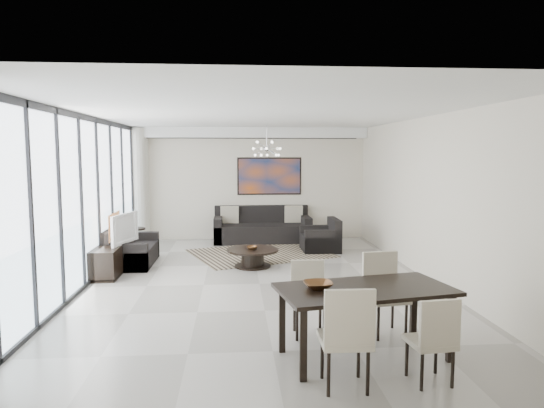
{
  "coord_description": "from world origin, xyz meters",
  "views": [
    {
      "loc": [
        -0.42,
        -8.18,
        2.25
      ],
      "look_at": [
        0.32,
        1.31,
        1.25
      ],
      "focal_mm": 32.0,
      "sensor_mm": 36.0,
      "label": 1
    }
  ],
  "objects": [
    {
      "name": "rug",
      "position": [
        0.15,
        2.54,
        0.01
      ],
      "size": [
        3.47,
        3.09,
        0.01
      ],
      "primitive_type": "cube",
      "rotation": [
        0.0,
        0.0,
        0.36
      ],
      "color": "black",
      "rests_on": "floor"
    },
    {
      "name": "painting",
      "position": [
        0.5,
        4.47,
        1.65
      ],
      "size": [
        1.68,
        0.04,
        0.98
      ],
      "primitive_type": "cube",
      "color": "#B85019",
      "rests_on": "room_shell"
    },
    {
      "name": "window_wall",
      "position": [
        -2.86,
        0.0,
        1.47
      ],
      "size": [
        0.37,
        8.95,
        2.9
      ],
      "color": "silver",
      "rests_on": "floor"
    },
    {
      "name": "room_shell",
      "position": [
        0.46,
        0.0,
        1.45
      ],
      "size": [
        6.0,
        9.0,
        2.9
      ],
      "color": "#A8A39B",
      "rests_on": "ground"
    },
    {
      "name": "dining_chair_sw",
      "position": [
        0.62,
        -3.87,
        0.59
      ],
      "size": [
        0.48,
        0.48,
        1.02
      ],
      "color": "#BEB39D",
      "rests_on": "floor"
    },
    {
      "name": "bowl_dining",
      "position": [
        0.48,
        -3.11,
        0.82
      ],
      "size": [
        0.34,
        0.34,
        0.08
      ],
      "primitive_type": "imported",
      "rotation": [
        0.0,
        0.0,
        0.08
      ],
      "color": "brown",
      "rests_on": "dining_table"
    },
    {
      "name": "armchair",
      "position": [
        1.59,
        2.75,
        0.26
      ],
      "size": [
        0.85,
        0.9,
        0.75
      ],
      "color": "black",
      "rests_on": "floor"
    },
    {
      "name": "sofa_main",
      "position": [
        0.29,
        4.08,
        0.3
      ],
      "size": [
        2.44,
        1.0,
        0.89
      ],
      "color": "black",
      "rests_on": "floor"
    },
    {
      "name": "dining_chair_nw",
      "position": [
        0.49,
        -2.35,
        0.52
      ],
      "size": [
        0.43,
        0.43,
        0.91
      ],
      "color": "#BEB39D",
      "rests_on": "floor"
    },
    {
      "name": "tv_console",
      "position": [
        -2.76,
        1.09,
        0.27
      ],
      "size": [
        0.48,
        1.72,
        0.54
      ],
      "primitive_type": "cube",
      "color": "black",
      "rests_on": "floor"
    },
    {
      "name": "dining_chair_se",
      "position": [
        1.49,
        -3.82,
        0.5
      ],
      "size": [
        0.44,
        0.44,
        0.88
      ],
      "color": "#BEB39D",
      "rests_on": "floor"
    },
    {
      "name": "loveseat",
      "position": [
        -2.54,
        1.69,
        0.26
      ],
      "size": [
        0.85,
        1.52,
        0.76
      ],
      "color": "black",
      "rests_on": "floor"
    },
    {
      "name": "chandelier",
      "position": [
        0.3,
        2.5,
        2.35
      ],
      "size": [
        0.66,
        0.66,
        0.71
      ],
      "color": "silver",
      "rests_on": "room_shell"
    },
    {
      "name": "soffit",
      "position": [
        0.0,
        4.3,
        2.77
      ],
      "size": [
        5.98,
        0.4,
        0.26
      ],
      "primitive_type": "cube",
      "color": "white",
      "rests_on": "room_shell"
    },
    {
      "name": "coffee_table",
      "position": [
        -0.07,
        1.27,
        0.2
      ],
      "size": [
        1.03,
        1.03,
        0.36
      ],
      "color": "black",
      "rests_on": "floor"
    },
    {
      "name": "dining_chair_ne",
      "position": [
        1.43,
        -2.37,
        0.58
      ],
      "size": [
        0.52,
        0.52,
        1.01
      ],
      "color": "#BEB39D",
      "rests_on": "floor"
    },
    {
      "name": "side_table",
      "position": [
        -2.65,
        2.89,
        0.38
      ],
      "size": [
        0.41,
        0.41,
        0.56
      ],
      "color": "black",
      "rests_on": "floor"
    },
    {
      "name": "dining_table",
      "position": [
        1.0,
        -3.1,
        0.7
      ],
      "size": [
        2.03,
        1.28,
        0.79
      ],
      "color": "black",
      "rests_on": "floor"
    },
    {
      "name": "television",
      "position": [
        -2.6,
        1.14,
        0.82
      ],
      "size": [
        0.38,
        1.0,
        0.58
      ],
      "primitive_type": "imported",
      "rotation": [
        0.0,
        0.0,
        1.32
      ],
      "color": "gray",
      "rests_on": "tv_console"
    },
    {
      "name": "bowl_coffee",
      "position": [
        -0.08,
        1.22,
        0.39
      ],
      "size": [
        0.22,
        0.22,
        0.07
      ],
      "primitive_type": "imported",
      "rotation": [
        0.0,
        0.0,
        -0.05
      ],
      "color": "brown",
      "rests_on": "coffee_table"
    }
  ]
}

